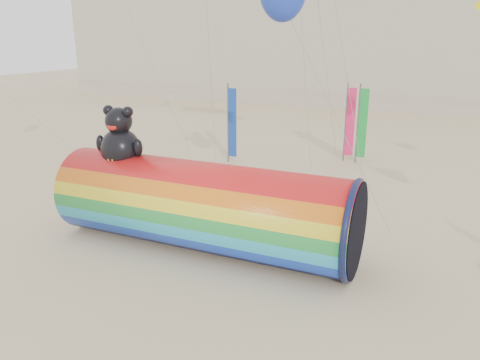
% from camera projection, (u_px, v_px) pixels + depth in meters
% --- Properties ---
extents(ground, '(160.00, 160.00, 0.00)m').
position_uv_depth(ground, '(214.00, 245.00, 18.94)').
color(ground, '#CCB58C').
rests_on(ground, ground).
extents(hotel_building, '(60.40, 15.40, 20.60)m').
position_uv_depth(hotel_building, '(292.00, 18.00, 60.62)').
color(hotel_building, '#B7AD99').
rests_on(hotel_building, ground).
extents(windsock_assembly, '(11.99, 3.65, 5.53)m').
position_uv_depth(windsock_assembly, '(203.00, 204.00, 18.25)').
color(windsock_assembly, red).
rests_on(windsock_assembly, ground).
extents(festival_banners, '(8.44, 3.57, 5.20)m').
position_uv_depth(festival_banners, '(314.00, 123.00, 30.58)').
color(festival_banners, '#59595E').
rests_on(festival_banners, ground).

